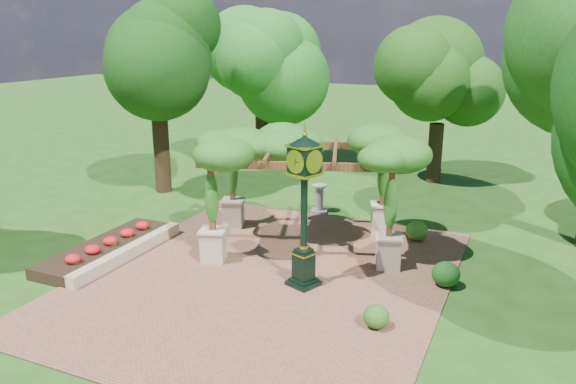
% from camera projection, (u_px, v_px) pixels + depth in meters
% --- Properties ---
extents(ground, '(120.00, 120.00, 0.00)m').
position_uv_depth(ground, '(251.00, 292.00, 15.45)').
color(ground, '#1E4714').
rests_on(ground, ground).
extents(brick_plaza, '(10.00, 12.00, 0.04)m').
position_uv_depth(brick_plaza, '(267.00, 277.00, 16.32)').
color(brick_plaza, brown).
rests_on(brick_plaza, ground).
extents(border_wall, '(0.35, 5.00, 0.40)m').
position_uv_depth(border_wall, '(129.00, 253.00, 17.64)').
color(border_wall, '#C6B793').
rests_on(border_wall, ground).
extents(flower_bed, '(1.50, 5.00, 0.36)m').
position_uv_depth(flower_bed, '(106.00, 249.00, 18.00)').
color(flower_bed, red).
rests_on(flower_bed, ground).
extents(pedestal_clock, '(1.10, 1.10, 4.34)m').
position_uv_depth(pedestal_clock, '(304.00, 198.00, 15.07)').
color(pedestal_clock, black).
rests_on(pedestal_clock, brick_plaza).
extents(pergola, '(7.09, 5.61, 3.90)m').
position_uv_depth(pergola, '(304.00, 152.00, 17.86)').
color(pergola, '#C4B292').
rests_on(pergola, brick_plaza).
extents(sundial, '(0.75, 0.75, 1.13)m').
position_uv_depth(sundial, '(319.00, 201.00, 22.01)').
color(sundial, gray).
rests_on(sundial, ground).
extents(shrub_front, '(0.84, 0.84, 0.57)m').
position_uv_depth(shrub_front, '(376.00, 317.00, 13.44)').
color(shrub_front, '#265819').
rests_on(shrub_front, brick_plaza).
extents(shrub_mid, '(1.03, 1.03, 0.70)m').
position_uv_depth(shrub_mid, '(446.00, 274.00, 15.62)').
color(shrub_mid, '#164714').
rests_on(shrub_mid, brick_plaza).
extents(shrub_back, '(0.96, 0.96, 0.67)m').
position_uv_depth(shrub_back, '(417.00, 231.00, 19.06)').
color(shrub_back, '#31671D').
rests_on(shrub_back, brick_plaza).
extents(tree_west_near, '(4.36, 4.36, 9.25)m').
position_uv_depth(tree_west_near, '(155.00, 45.00, 23.35)').
color(tree_west_near, '#382416').
rests_on(tree_west_near, ground).
extents(tree_west_far, '(4.27, 4.27, 7.20)m').
position_uv_depth(tree_west_far, '(261.00, 71.00, 28.23)').
color(tree_west_far, '#311F13').
rests_on(tree_west_far, ground).
extents(tree_north, '(4.04, 4.04, 7.18)m').
position_uv_depth(tree_north, '(441.00, 76.00, 25.33)').
color(tree_north, '#382716').
rests_on(tree_north, ground).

